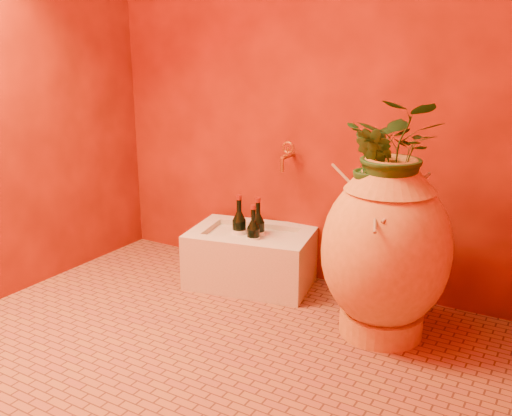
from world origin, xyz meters
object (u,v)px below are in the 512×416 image
Objects in this scene: amphora at (385,249)px; wine_bottle_b at (253,239)px; stone_basin at (252,258)px; wine_bottle_c at (258,233)px; wall_tap at (287,155)px; wine_bottle_a at (239,232)px.

amphora is 0.81m from wine_bottle_b.
stone_basin is 2.48× the size of wine_bottle_b.
wine_bottle_c is (0.02, 0.04, 0.14)m from stone_basin.
amphora is 0.88m from stone_basin.
wine_bottle_b is at bearing 169.00° from amphora.
wine_bottle_c reaches higher than stone_basin.
stone_basin is at bearing -126.11° from wall_tap.
wine_bottle_a is (-0.08, 0.00, 0.14)m from stone_basin.
wall_tap is (0.12, 0.17, 0.57)m from stone_basin.
wine_bottle_c is at bearing -129.58° from wall_tap.
wall_tap reaches higher than wine_bottle_a.
wall_tap is (0.11, 0.13, 0.44)m from wine_bottle_c.
wall_tap is (-0.70, 0.36, 0.31)m from amphora.
wine_bottle_c is at bearing 164.15° from amphora.
amphora is 2.61× the size of wine_bottle_c.
wine_bottle_b is at bearing -79.14° from wine_bottle_c.
wine_bottle_a is at bearing -140.70° from wall_tap.
wine_bottle_c is at bearing 21.70° from wine_bottle_a.
amphora reaches higher than wine_bottle_c.
wine_bottle_a is 0.11m from wine_bottle_c.
wall_tap reaches higher than stone_basin.
amphora reaches higher than wine_bottle_b.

